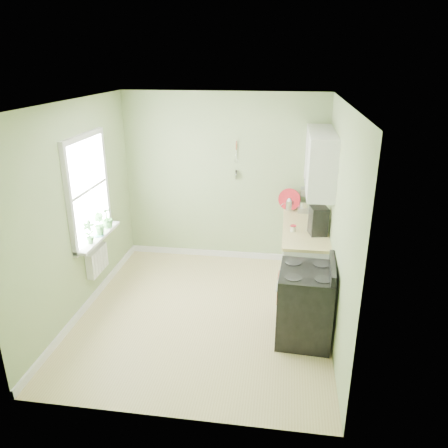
# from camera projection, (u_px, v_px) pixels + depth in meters

# --- Properties ---
(floor) EXTENTS (3.20, 3.60, 0.02)m
(floor) POSITION_uv_depth(u_px,v_px,m) (204.00, 314.00, 5.77)
(floor) COLOR tan
(floor) RESTS_ON ground
(ceiling) EXTENTS (3.20, 3.60, 0.02)m
(ceiling) POSITION_uv_depth(u_px,v_px,m) (200.00, 101.00, 4.80)
(ceiling) COLOR white
(ceiling) RESTS_ON wall_back
(wall_back) EXTENTS (3.20, 0.02, 2.70)m
(wall_back) POSITION_uv_depth(u_px,v_px,m) (224.00, 179.00, 6.95)
(wall_back) COLOR #9EB37A
(wall_back) RESTS_ON floor
(wall_left) EXTENTS (0.02, 3.60, 2.70)m
(wall_left) POSITION_uv_depth(u_px,v_px,m) (77.00, 211.00, 5.50)
(wall_left) COLOR #9EB37A
(wall_left) RESTS_ON floor
(wall_right) EXTENTS (0.02, 3.60, 2.70)m
(wall_right) POSITION_uv_depth(u_px,v_px,m) (339.00, 224.00, 5.07)
(wall_right) COLOR #9EB37A
(wall_right) RESTS_ON floor
(base_cabinets) EXTENTS (0.60, 1.60, 0.87)m
(base_cabinets) POSITION_uv_depth(u_px,v_px,m) (304.00, 257.00, 6.36)
(base_cabinets) COLOR white
(base_cabinets) RESTS_ON floor
(countertop) EXTENTS (0.64, 1.60, 0.04)m
(countertop) POSITION_uv_depth(u_px,v_px,m) (305.00, 228.00, 6.20)
(countertop) COLOR beige
(countertop) RESTS_ON base_cabinets
(upper_cabinets) EXTENTS (0.35, 1.40, 0.80)m
(upper_cabinets) POSITION_uv_depth(u_px,v_px,m) (320.00, 161.00, 5.93)
(upper_cabinets) COLOR white
(upper_cabinets) RESTS_ON wall_right
(window) EXTENTS (0.06, 1.14, 1.44)m
(window) POSITION_uv_depth(u_px,v_px,m) (88.00, 189.00, 5.70)
(window) COLOR white
(window) RESTS_ON wall_left
(window_sill) EXTENTS (0.18, 1.14, 0.04)m
(window_sill) POSITION_uv_depth(u_px,v_px,m) (98.00, 237.00, 5.93)
(window_sill) COLOR white
(window_sill) RESTS_ON wall_left
(radiator) EXTENTS (0.12, 0.50, 0.35)m
(radiator) POSITION_uv_depth(u_px,v_px,m) (97.00, 260.00, 6.00)
(radiator) COLOR white
(radiator) RESTS_ON wall_left
(wall_utensils) EXTENTS (0.02, 0.14, 0.58)m
(wall_utensils) POSITION_uv_depth(u_px,v_px,m) (236.00, 167.00, 6.82)
(wall_utensils) COLOR beige
(wall_utensils) RESTS_ON wall_back
(stove) EXTENTS (0.68, 0.76, 1.01)m
(stove) POSITION_uv_depth(u_px,v_px,m) (305.00, 304.00, 5.13)
(stove) COLOR black
(stove) RESTS_ON floor
(stand_mixer) EXTENTS (0.21, 0.35, 0.41)m
(stand_mixer) POSITION_uv_depth(u_px,v_px,m) (305.00, 200.00, 6.81)
(stand_mixer) COLOR #B2B2B7
(stand_mixer) RESTS_ON countertop
(kettle) EXTENTS (0.19, 0.11, 0.20)m
(kettle) POSITION_uv_depth(u_px,v_px,m) (289.00, 204.00, 6.85)
(kettle) COLOR silver
(kettle) RESTS_ON countertop
(coffee_maker) EXTENTS (0.27, 0.28, 0.39)m
(coffee_maker) POSITION_uv_depth(u_px,v_px,m) (318.00, 221.00, 5.88)
(coffee_maker) COLOR black
(coffee_maker) RESTS_ON countertop
(red_tray) EXTENTS (0.35, 0.12, 0.35)m
(red_tray) POSITION_uv_depth(u_px,v_px,m) (289.00, 199.00, 6.83)
(red_tray) COLOR red
(red_tray) RESTS_ON countertop
(jar) EXTENTS (0.08, 0.08, 0.09)m
(jar) POSITION_uv_depth(u_px,v_px,m) (293.00, 228.00, 6.02)
(jar) COLOR beige
(jar) RESTS_ON countertop
(plant_a) EXTENTS (0.19, 0.15, 0.32)m
(plant_a) POSITION_uv_depth(u_px,v_px,m) (89.00, 232.00, 5.61)
(plant_a) COLOR #437E3C
(plant_a) RESTS_ON window_sill
(plant_b) EXTENTS (0.22, 0.22, 0.31)m
(plant_b) POSITION_uv_depth(u_px,v_px,m) (99.00, 224.00, 5.90)
(plant_b) COLOR #437E3C
(plant_b) RESTS_ON window_sill
(plant_c) EXTENTS (0.21, 0.21, 0.29)m
(plant_c) POSITION_uv_depth(u_px,v_px,m) (107.00, 218.00, 6.16)
(plant_c) COLOR #437E3C
(plant_c) RESTS_ON window_sill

